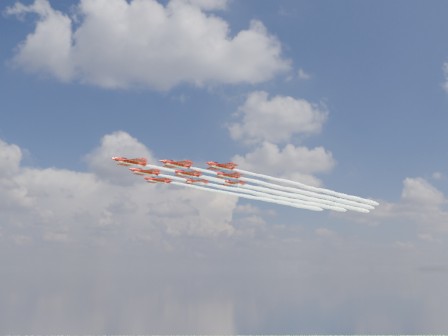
{
  "coord_description": "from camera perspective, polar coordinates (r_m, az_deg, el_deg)",
  "views": [
    {
      "loc": [
        7.97,
        -124.15,
        59.34
      ],
      "look_at": [
        9.56,
        7.72,
        90.0
      ],
      "focal_mm": 35.0,
      "sensor_mm": 36.0,
      "label": 1
    }
  ],
  "objects": [
    {
      "name": "jet_row4_starb",
      "position": [
        178.98,
        7.3,
        -3.9
      ],
      "size": [
        71.22,
        73.11,
        2.83
      ],
      "rotation": [
        0.0,
        0.0,
        0.8
      ],
      "color": "#AE0E09"
    },
    {
      "name": "jet_tail",
      "position": [
        183.36,
        11.01,
        -3.98
      ],
      "size": [
        71.22,
        73.11,
        2.83
      ],
      "rotation": [
        0.0,
        0.0,
        0.8
      ],
      "color": "#AE0E09"
    },
    {
      "name": "jet_row3_centre",
      "position": [
        166.66,
        7.19,
        -3.23
      ],
      "size": [
        71.22,
        73.11,
        2.83
      ],
      "rotation": [
        0.0,
        0.0,
        0.8
      ],
      "color": "#AE0E09"
    },
    {
      "name": "jet_lead",
      "position": [
        150.89,
        2.55,
        -2.28
      ],
      "size": [
        71.22,
        73.11,
        2.83
      ],
      "rotation": [
        0.0,
        0.0,
        0.8
      ],
      "color": "#AE0E09"
    },
    {
      "name": "jet_row2_starb",
      "position": [
        163.12,
        3.02,
        -3.1
      ],
      "size": [
        71.22,
        73.11,
        2.83
      ],
      "rotation": [
        0.0,
        0.0,
        0.8
      ],
      "color": "#AE0E09"
    },
    {
      "name": "jet_row3_starb",
      "position": [
        175.39,
        3.42,
        -3.8
      ],
      "size": [
        71.22,
        73.11,
        2.83
      ],
      "rotation": [
        0.0,
        0.0,
        0.8
      ],
      "color": "#AE0E09"
    },
    {
      "name": "jet_row2_port",
      "position": [
        154.36,
        7.06,
        -2.44
      ],
      "size": [
        71.22,
        73.11,
        2.83
      ],
      "rotation": [
        0.0,
        0.0,
        0.8
      ],
      "color": "#AE0E09"
    },
    {
      "name": "jet_row3_port",
      "position": [
        158.75,
        11.35,
        -2.58
      ],
      "size": [
        71.22,
        73.11,
        2.83
      ],
      "rotation": [
        0.0,
        0.0,
        0.8
      ],
      "color": "#AE0E09"
    },
    {
      "name": "jet_row4_port",
      "position": [
        171.04,
        11.17,
        -3.33
      ],
      "size": [
        71.22,
        73.11,
        2.83
      ],
      "rotation": [
        0.0,
        0.0,
        0.8
      ],
      "color": "#AE0E09"
    }
  ]
}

